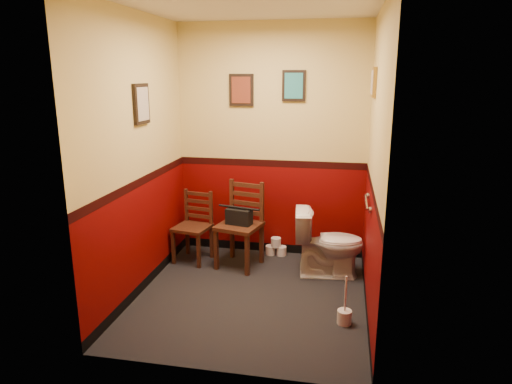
# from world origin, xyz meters

# --- Properties ---
(floor) EXTENTS (2.20, 2.40, 0.00)m
(floor) POSITION_xyz_m (0.00, 0.00, 0.00)
(floor) COLOR black
(floor) RESTS_ON ground
(ceiling) EXTENTS (2.20, 2.40, 0.00)m
(ceiling) POSITION_xyz_m (0.00, 0.00, 2.70)
(ceiling) COLOR silver
(ceiling) RESTS_ON ground
(wall_back) EXTENTS (2.20, 0.00, 2.70)m
(wall_back) POSITION_xyz_m (0.00, 1.20, 1.35)
(wall_back) COLOR #5B0404
(wall_back) RESTS_ON ground
(wall_front) EXTENTS (2.20, 0.00, 2.70)m
(wall_front) POSITION_xyz_m (0.00, -1.20, 1.35)
(wall_front) COLOR #5B0404
(wall_front) RESTS_ON ground
(wall_left) EXTENTS (0.00, 2.40, 2.70)m
(wall_left) POSITION_xyz_m (-1.10, 0.00, 1.35)
(wall_left) COLOR #5B0404
(wall_left) RESTS_ON ground
(wall_right) EXTENTS (0.00, 2.40, 2.70)m
(wall_right) POSITION_xyz_m (1.10, 0.00, 1.35)
(wall_right) COLOR #5B0404
(wall_right) RESTS_ON ground
(grab_bar) EXTENTS (0.05, 0.56, 0.06)m
(grab_bar) POSITION_xyz_m (1.07, 0.25, 0.95)
(grab_bar) COLOR silver
(grab_bar) RESTS_ON wall_right
(framed_print_back_a) EXTENTS (0.28, 0.04, 0.36)m
(framed_print_back_a) POSITION_xyz_m (-0.35, 1.18, 1.95)
(framed_print_back_a) COLOR black
(framed_print_back_a) RESTS_ON wall_back
(framed_print_back_b) EXTENTS (0.26, 0.04, 0.34)m
(framed_print_back_b) POSITION_xyz_m (0.25, 1.18, 2.00)
(framed_print_back_b) COLOR black
(framed_print_back_b) RESTS_ON wall_back
(framed_print_left) EXTENTS (0.04, 0.30, 0.38)m
(framed_print_left) POSITION_xyz_m (-1.08, 0.10, 1.85)
(framed_print_left) COLOR black
(framed_print_left) RESTS_ON wall_left
(framed_print_right) EXTENTS (0.04, 0.34, 0.28)m
(framed_print_right) POSITION_xyz_m (1.08, 0.60, 2.05)
(framed_print_right) COLOR olive
(framed_print_right) RESTS_ON wall_right
(toilet) EXTENTS (0.78, 0.48, 0.73)m
(toilet) POSITION_xyz_m (0.72, 0.65, 0.36)
(toilet) COLOR white
(toilet) RESTS_ON floor
(toilet_brush) EXTENTS (0.13, 0.13, 0.45)m
(toilet_brush) POSITION_xyz_m (0.90, -0.34, 0.07)
(toilet_brush) COLOR silver
(toilet_brush) RESTS_ON floor
(chair_left) EXTENTS (0.44, 0.44, 0.81)m
(chair_left) POSITION_xyz_m (-0.84, 0.78, 0.41)
(chair_left) COLOR #4E2717
(chair_left) RESTS_ON floor
(chair_right) EXTENTS (0.54, 0.54, 0.96)m
(chair_right) POSITION_xyz_m (-0.27, 0.74, 0.48)
(chair_right) COLOR #4E2717
(chair_right) RESTS_ON floor
(handbag) EXTENTS (0.30, 0.20, 0.21)m
(handbag) POSITION_xyz_m (-0.28, 0.70, 0.59)
(handbag) COLOR black
(handbag) RESTS_ON chair_right
(tp_stack) EXTENTS (0.25, 0.13, 0.22)m
(tp_stack) POSITION_xyz_m (0.08, 1.10, 0.09)
(tp_stack) COLOR silver
(tp_stack) RESTS_ON floor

